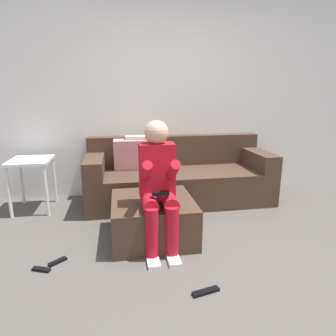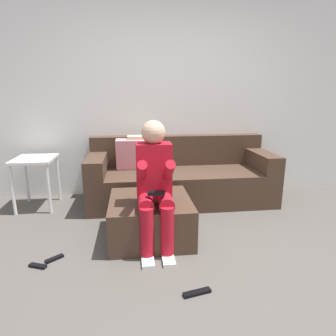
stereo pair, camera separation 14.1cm
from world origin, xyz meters
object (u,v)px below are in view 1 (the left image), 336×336
Objects in this scene: side_table at (31,168)px; remote_by_storage_bin at (58,261)px; couch_sectional at (177,177)px; ottoman at (153,218)px; person_seated at (158,181)px; remote_near_ottoman at (206,292)px; remote_under_side_table at (41,269)px.

side_table is 4.06× the size of remote_by_storage_bin.
side_table is at bearing 71.58° from remote_by_storage_bin.
couch_sectional is 1.80m from remote_by_storage_bin.
ottoman is 0.68× the size of person_seated.
remote_by_storage_bin is (0.48, -1.24, -0.49)m from side_table.
remote_near_ottoman is 1.26m from remote_under_side_table.
couch_sectional is 1.94m from remote_under_side_table.
remote_by_storage_bin is at bearing -159.06° from ottoman.
side_table is 4.24× the size of remote_under_side_table.
ottoman is 1.02m from remote_under_side_table.
remote_near_ottoman is at bearing -73.54° from ottoman.
person_seated is at bearing -109.18° from couch_sectional.
remote_near_ottoman is at bearing -71.82° from person_seated.
remote_under_side_table is (-1.17, 0.47, 0.00)m from remote_near_ottoman.
person_seated is (-0.40, -1.14, 0.30)m from couch_sectional.
remote_by_storage_bin is at bearing 139.66° from remote_near_ottoman.
remote_by_storage_bin is at bearing -68.96° from side_table.
side_table is at bearing 127.88° from remote_under_side_table.
person_seated is 1.84× the size of side_table.
couch_sectional reaches higher than side_table.
remote_near_ottoman is 1.33× the size of remote_by_storage_bin.
person_seated is at bearing -80.38° from ottoman.
remote_by_storage_bin and remote_under_side_table have the same top height.
couch_sectional is at bearing 1.12° from side_table.
ottoman is at bearing 99.62° from person_seated.
remote_near_ottoman is (1.55, -1.80, -0.49)m from side_table.
person_seated reaches higher than ottoman.
couch_sectional is 1.06m from ottoman.
remote_under_side_table is at bearing -134.54° from couch_sectional.
person_seated is 7.79× the size of remote_under_side_table.
remote_near_ottoman and remote_by_storage_bin have the same top height.
ottoman is at bearing -113.99° from couch_sectional.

